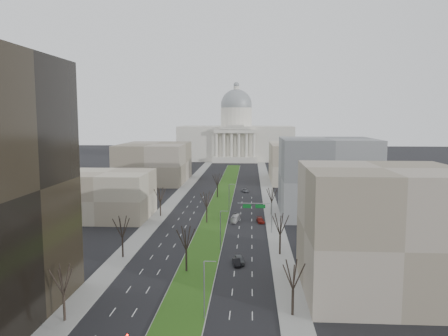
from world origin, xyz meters
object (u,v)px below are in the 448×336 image
at_px(car_black, 237,262).
at_px(car_red, 260,220).
at_px(car_grey_near, 239,260).
at_px(box_van, 235,218).
at_px(car_grey_far, 245,190).

bearing_deg(car_black, car_red, 72.57).
xyz_separation_m(car_grey_near, car_black, (-0.47, -1.19, -0.13)).
xyz_separation_m(car_red, box_van, (-7.36, 0.88, 0.30)).
distance_m(car_red, car_grey_far, 51.80).
relative_size(car_grey_near, box_van, 0.67).
bearing_deg(car_black, car_grey_far, 80.94).
height_order(car_black, car_grey_far, car_grey_far).
relative_size(car_black, car_grey_far, 0.84).
bearing_deg(box_van, car_grey_near, -80.00).
distance_m(car_red, box_van, 7.42).
bearing_deg(car_grey_near, car_black, -120.34).
bearing_deg(car_grey_far, car_black, -100.19).
distance_m(car_grey_near, car_grey_far, 87.48).
height_order(car_black, box_van, box_van).
relative_size(car_grey_far, box_van, 0.69).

